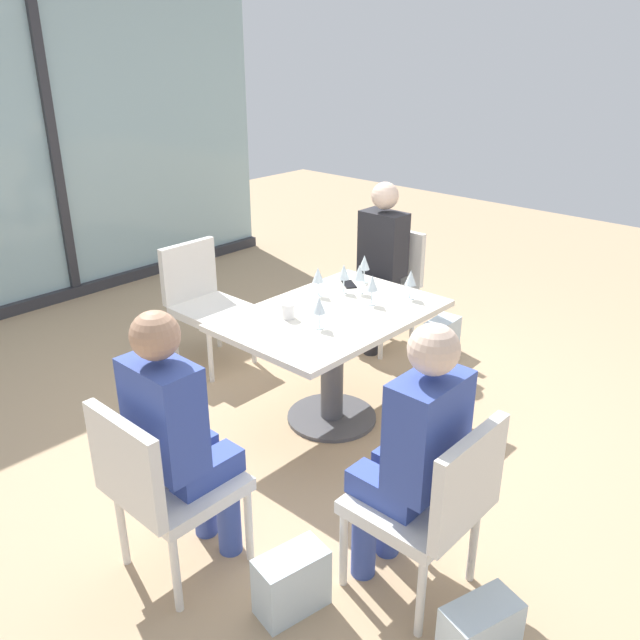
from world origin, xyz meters
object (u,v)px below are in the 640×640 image
object	(u,v)px
chair_near_window	(203,297)
person_far_right	(378,258)
chair_side_end	(161,482)
wine_glass_6	(411,278)
wine_glass_4	(344,273)
dining_table_main	(332,340)
cell_phone_on_table	(349,284)
chair_far_right	(386,280)
wine_glass_2	(319,306)
person_front_left	(413,448)
chair_front_left	(433,500)
wine_glass_0	(364,263)
wine_glass_5	(359,273)
handbag_0	(292,582)
coffee_cup	(288,311)
wine_glass_3	(372,284)
handbag_2	(480,634)
wine_glass_1	(318,276)
handbag_1	(442,337)
person_side_end	(178,430)

from	to	relation	value
chair_near_window	person_far_right	xyz separation A→B (m)	(1.07, -0.75, 0.20)
chair_side_end	wine_glass_6	world-z (taller)	wine_glass_6
wine_glass_4	dining_table_main	bearing A→B (deg)	-150.62
dining_table_main	cell_phone_on_table	bearing A→B (deg)	28.40
chair_far_right	wine_glass_2	world-z (taller)	wine_glass_2
chair_side_end	person_front_left	distance (m)	1.07
chair_front_left	wine_glass_0	size ratio (longest dim) A/B	4.70
wine_glass_4	wine_glass_5	size ratio (longest dim) A/B	1.00
wine_glass_2	wine_glass_5	world-z (taller)	same
chair_far_right	handbag_0	xyz separation A→B (m)	(-2.41, -1.36, -0.36)
chair_front_left	coffee_cup	xyz separation A→B (m)	(0.55, 1.37, 0.28)
chair_near_window	wine_glass_3	distance (m)	1.40
chair_side_end	handbag_0	size ratio (longest dim) A/B	2.90
chair_far_right	chair_front_left	distance (m)	2.62
handbag_2	wine_glass_1	bearing A→B (deg)	77.10
person_far_right	handbag_1	distance (m)	0.77
wine_glass_5	handbag_1	world-z (taller)	wine_glass_5
coffee_cup	handbag_2	size ratio (longest dim) A/B	0.30
dining_table_main	handbag_1	bearing A→B (deg)	-0.19
wine_glass_3	cell_phone_on_table	size ratio (longest dim) A/B	1.28
coffee_cup	wine_glass_5	bearing A→B (deg)	-4.18
dining_table_main	cell_phone_on_table	size ratio (longest dim) A/B	9.04
chair_near_window	wine_glass_6	xyz separation A→B (m)	(0.49, -1.45, 0.37)
wine_glass_5	wine_glass_4	bearing A→B (deg)	125.90
wine_glass_1	handbag_0	xyz separation A→B (m)	(-1.38, -1.12, -0.72)
chair_near_window	wine_glass_3	size ratio (longest dim) A/B	4.70
wine_glass_5	wine_glass_6	distance (m)	0.32
handbag_0	handbag_2	xyz separation A→B (m)	(0.30, -0.71, 0.00)
chair_side_end	coffee_cup	size ratio (longest dim) A/B	9.67
chair_far_right	handbag_1	world-z (taller)	chair_far_right
dining_table_main	wine_glass_0	world-z (taller)	wine_glass_0
wine_glass_1	person_side_end	bearing A→B (deg)	-159.05
person_front_left	wine_glass_5	size ratio (longest dim) A/B	6.81
handbag_0	wine_glass_3	bearing A→B (deg)	38.85
wine_glass_0	handbag_1	distance (m)	1.04
chair_far_right	cell_phone_on_table	world-z (taller)	chair_far_right
chair_side_end	person_front_left	size ratio (longest dim) A/B	0.69
wine_glass_5	chair_far_right	bearing A→B (deg)	26.04
person_front_left	wine_glass_2	world-z (taller)	person_front_left
person_far_right	coffee_cup	world-z (taller)	person_far_right
handbag_0	cell_phone_on_table	bearing A→B (deg)	44.79
handbag_1	dining_table_main	bearing A→B (deg)	177.10
wine_glass_3	handbag_1	bearing A→B (deg)	5.05
person_front_left	handbag_2	world-z (taller)	person_front_left
person_front_left	handbag_0	world-z (taller)	person_front_left
coffee_cup	wine_glass_3	bearing A→B (deg)	-24.27
person_side_end	wine_glass_0	distance (m)	1.95
chair_side_end	wine_glass_0	bearing A→B (deg)	14.49
wine_glass_4	handbag_1	bearing A→B (deg)	-10.05
chair_near_window	handbag_1	world-z (taller)	chair_near_window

